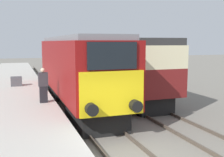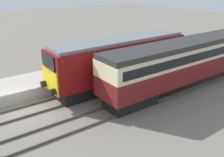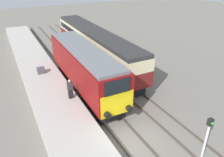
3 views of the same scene
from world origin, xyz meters
name	(u,v)px [view 3 (image 3 of 3)]	position (x,y,z in m)	size (l,w,h in m)	color
ground_plane	(132,144)	(0.00, 0.00, 0.00)	(120.00, 120.00, 0.00)	slate
platform_left	(50,94)	(-3.30, 8.00, 0.43)	(3.50, 50.00, 0.86)	#B7B2A8
rails_near_track	(100,104)	(0.00, 5.00, 0.07)	(1.51, 60.00, 0.14)	#4C4238
rails_far_track	(134,95)	(3.40, 5.00, 0.07)	(1.50, 60.00, 0.14)	#4C4238
locomotive	(85,67)	(0.00, 8.11, 2.21)	(2.70, 12.63, 4.01)	black
passenger_carriage	(95,43)	(3.40, 13.60, 2.38)	(2.75, 18.72, 3.91)	black
person_on_platform	(70,89)	(-2.11, 5.82, 1.68)	(0.44, 0.26, 1.64)	black
signal_post	(205,145)	(1.70, -3.81, 2.35)	(0.24, 0.28, 3.96)	silver
luggage_crate	(41,70)	(-3.28, 11.61, 1.16)	(0.70, 0.56, 0.60)	#4C4C51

